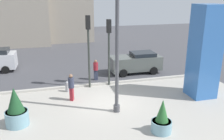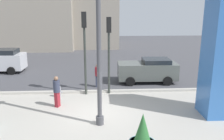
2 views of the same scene
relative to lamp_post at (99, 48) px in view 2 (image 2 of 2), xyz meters
The scene contains 12 objects.
ground_plane 6.25m from the lamp_post, 91.69° to the left, with size 60.00×60.00×0.00m, color #47474C.
plaza_pavement 3.67m from the lamp_post, 99.85° to the right, with size 18.00×10.00×0.02m, color #ADA89E.
curb_strip 5.50m from the lamp_post, 92.04° to the left, with size 18.00×0.24×0.16m, color #B7B2A8.
lamp_post is the anchor object (origin of this frame).
art_pillar_blue 5.94m from the lamp_post, ahead, with size 1.52×1.52×5.78m, color #3870BC.
fire_hydrant 5.40m from the lamp_post, 124.07° to the left, with size 0.36×0.26×0.75m.
traffic_light_far_side 4.11m from the lamp_post, 101.81° to the left, with size 0.28×0.42×5.01m.
traffic_light_corner 4.16m from the lamp_post, 81.76° to the left, with size 0.28×0.42×4.70m.
car_curb_east 7.71m from the lamp_post, 61.19° to the left, with size 4.21×1.99×1.72m.
car_far_lane 13.01m from the lamp_post, 130.28° to the left, with size 4.14×2.03×1.92m.
pedestrian_on_sidewalk 4.07m from the lamp_post, 136.89° to the left, with size 0.47×0.47×1.73m.
pedestrian_crossing 6.04m from the lamp_post, 91.23° to the left, with size 0.36×0.36×1.59m.
Camera 2 is at (0.16, -11.19, 5.24)m, focal length 38.29 mm.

